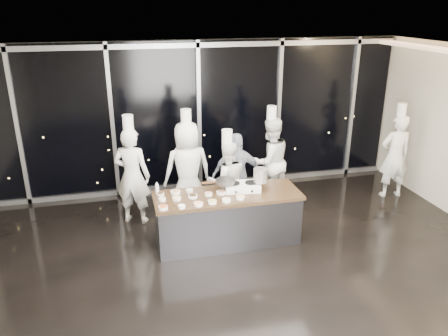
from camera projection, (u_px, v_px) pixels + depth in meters
The scene contains 15 objects.
ground at pixel (242, 270), 6.79m from camera, with size 9.00×9.00×0.00m, color black.
room_shell at pixel (256, 130), 6.03m from camera, with size 9.02×7.02×3.21m.
window_wall at pixel (199, 117), 9.34m from camera, with size 8.90×0.11×3.20m.
demo_counter at pixel (227, 218), 7.45m from camera, with size 2.46×0.86×0.90m.
stove at pixel (242, 186), 7.43m from camera, with size 0.64×0.44×0.14m.
frying_pan at pixel (225, 181), 7.37m from camera, with size 0.60×0.38×0.06m.
stock_pot at pixel (260, 175), 7.39m from camera, with size 0.24×0.24×0.24m, color #BABABD.
prep_bowls at pixel (195, 198), 7.09m from camera, with size 1.41×0.71×0.05m.
squeeze_bottle at pixel (157, 188), 7.26m from camera, with size 0.06×0.06×0.22m.
chef_far_left at pixel (132, 175), 7.99m from camera, with size 0.79×0.66×2.06m.
chef_left at pixel (188, 169), 8.27m from camera, with size 0.97×0.69×2.10m.
chef_center at pixel (227, 181), 8.13m from camera, with size 0.76×0.59×1.77m.
guest at pixel (237, 175), 8.30m from camera, with size 0.99×0.45×1.65m.
chef_right at pixel (270, 161), 8.78m from camera, with size 1.01×0.87×2.04m.
chef_side at pixel (395, 155), 9.10m from camera, with size 0.68×0.47×2.02m.
Camera 1 is at (-1.64, -5.56, 3.89)m, focal length 35.00 mm.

